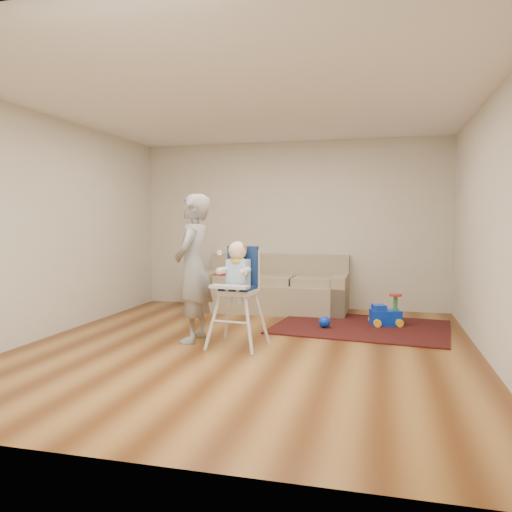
% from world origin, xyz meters
% --- Properties ---
extents(ground, '(5.50, 5.50, 0.00)m').
position_xyz_m(ground, '(0.00, 0.00, 0.00)').
color(ground, '#552B0F').
rests_on(ground, ground).
extents(room_envelope, '(5.04, 5.52, 2.72)m').
position_xyz_m(room_envelope, '(0.00, 0.53, 1.88)').
color(room_envelope, beige).
rests_on(room_envelope, ground).
extents(sofa, '(2.27, 0.94, 0.88)m').
position_xyz_m(sofa, '(-0.19, 2.30, 0.44)').
color(sofa, gray).
rests_on(sofa, ground).
extents(side_table, '(0.49, 0.49, 0.49)m').
position_xyz_m(side_table, '(-1.42, 2.43, 0.25)').
color(side_table, black).
rests_on(side_table, ground).
extents(area_rug, '(2.41, 1.92, 0.02)m').
position_xyz_m(area_rug, '(1.19, 1.38, 0.01)').
color(area_rug, black).
rests_on(area_rug, ground).
extents(ride_on_toy, '(0.45, 0.37, 0.42)m').
position_xyz_m(ride_on_toy, '(1.51, 1.54, 0.23)').
color(ride_on_toy, '#0932C9').
rests_on(ride_on_toy, area_rug).
extents(toy_ball, '(0.15, 0.15, 0.15)m').
position_xyz_m(toy_ball, '(0.73, 1.17, 0.09)').
color(toy_ball, '#0932C9').
rests_on(toy_ball, area_rug).
extents(high_chair, '(0.61, 0.61, 1.20)m').
position_xyz_m(high_chair, '(-0.11, 0.01, 0.58)').
color(high_chair, silver).
rests_on(high_chair, ground).
extents(adult, '(0.44, 0.64, 1.73)m').
position_xyz_m(adult, '(-0.69, 0.14, 0.86)').
color(adult, gray).
rests_on(adult, ground).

